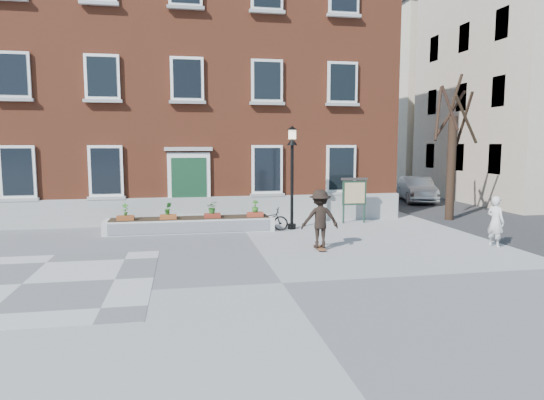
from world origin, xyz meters
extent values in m
plane|color=gray|center=(0.00, 0.00, 0.00)|extent=(100.00, 100.00, 0.00)
cube|color=#5E5E61|center=(-6.00, 1.00, 0.01)|extent=(6.00, 6.00, 0.01)
imported|color=black|center=(0.83, 6.94, 0.43)|extent=(1.74, 1.08, 0.86)
imported|color=#ACAEB1|center=(10.67, 14.23, 0.71)|extent=(2.57, 4.55, 1.42)
imported|color=silver|center=(7.45, 2.70, 0.81)|extent=(0.54, 0.68, 1.62)
cube|color=brown|center=(-2.00, 14.00, 6.00)|extent=(18.00, 10.00, 12.00)
cube|color=#9FA09B|center=(-2.00, 8.88, 0.55)|extent=(18.00, 0.24, 1.10)
cube|color=#A4A59F|center=(-2.00, 8.75, 0.10)|extent=(2.60, 0.80, 0.20)
cube|color=#A1A19C|center=(-2.00, 8.90, 0.30)|extent=(2.20, 0.50, 0.20)
cube|color=white|center=(-2.00, 8.92, 1.65)|extent=(1.70, 0.12, 2.50)
cube|color=#153C23|center=(-2.00, 8.87, 1.55)|extent=(1.40, 0.06, 2.30)
cube|color=#A9A9A4|center=(-2.00, 8.88, 3.05)|extent=(1.90, 0.25, 0.15)
cube|color=white|center=(-8.40, 8.90, 2.20)|extent=(1.30, 0.10, 2.00)
cube|color=black|center=(-8.40, 8.85, 2.20)|extent=(1.08, 0.04, 1.78)
cube|color=#A4A49F|center=(-8.40, 8.84, 1.14)|extent=(1.44, 0.20, 0.12)
cube|color=silver|center=(-8.40, 8.90, 5.80)|extent=(1.30, 0.10, 1.70)
cube|color=black|center=(-8.40, 8.85, 5.80)|extent=(1.08, 0.04, 1.48)
cube|color=#9FA09B|center=(-8.40, 8.84, 4.89)|extent=(1.44, 0.20, 0.12)
cube|color=white|center=(-5.20, 8.90, 2.20)|extent=(1.30, 0.10, 2.00)
cube|color=black|center=(-5.20, 8.85, 2.20)|extent=(1.08, 0.04, 1.78)
cube|color=#A9A9A3|center=(-5.20, 8.84, 1.14)|extent=(1.44, 0.20, 0.12)
cube|color=white|center=(-5.20, 8.90, 5.80)|extent=(1.30, 0.10, 1.70)
cube|color=black|center=(-5.20, 8.85, 5.80)|extent=(1.08, 0.04, 1.48)
cube|color=#A7A7A1|center=(-5.20, 8.84, 4.89)|extent=(1.44, 0.20, 0.12)
cube|color=#ABACA6|center=(-5.20, 8.84, 8.49)|extent=(1.44, 0.20, 0.12)
cube|color=white|center=(-2.00, 8.90, 5.80)|extent=(1.30, 0.10, 1.70)
cube|color=black|center=(-2.00, 8.85, 5.80)|extent=(1.08, 0.04, 1.48)
cube|color=gray|center=(-2.00, 8.84, 4.89)|extent=(1.44, 0.20, 0.12)
cube|color=gray|center=(-2.00, 8.84, 8.49)|extent=(1.44, 0.20, 0.12)
cube|color=white|center=(1.20, 8.90, 2.20)|extent=(1.30, 0.10, 2.00)
cube|color=black|center=(1.20, 8.85, 2.20)|extent=(1.08, 0.04, 1.78)
cube|color=gray|center=(1.20, 8.84, 1.14)|extent=(1.44, 0.20, 0.12)
cube|color=silver|center=(1.20, 8.90, 5.80)|extent=(1.30, 0.10, 1.70)
cube|color=black|center=(1.20, 8.85, 5.80)|extent=(1.08, 0.04, 1.48)
cube|color=#9B9B96|center=(1.20, 8.84, 4.89)|extent=(1.44, 0.20, 0.12)
cube|color=#A6A5A0|center=(1.20, 8.84, 8.49)|extent=(1.44, 0.20, 0.12)
cube|color=white|center=(4.40, 8.90, 2.20)|extent=(1.30, 0.10, 2.00)
cube|color=black|center=(4.40, 8.85, 2.20)|extent=(1.08, 0.04, 1.78)
cube|color=#A6A6A1|center=(4.40, 8.84, 1.14)|extent=(1.44, 0.20, 0.12)
cube|color=silver|center=(4.40, 8.90, 5.80)|extent=(1.30, 0.10, 1.70)
cube|color=black|center=(4.40, 8.85, 5.80)|extent=(1.08, 0.04, 1.48)
cube|color=#959591|center=(4.40, 8.84, 4.89)|extent=(1.44, 0.20, 0.12)
cube|color=#ACACA7|center=(4.40, 8.84, 8.49)|extent=(1.44, 0.20, 0.12)
cube|color=silver|center=(-2.00, 7.20, 0.25)|extent=(6.20, 1.10, 0.50)
cube|color=#B3B3B3|center=(-2.00, 6.64, 0.25)|extent=(5.80, 0.02, 0.40)
cube|color=black|center=(-2.00, 7.20, 0.50)|extent=(5.80, 0.90, 0.06)
cube|color=brown|center=(-4.30, 6.95, 0.60)|extent=(0.60, 0.25, 0.20)
imported|color=#2D6F21|center=(-4.30, 6.95, 0.92)|extent=(0.24, 0.24, 0.45)
cube|color=brown|center=(-2.80, 6.95, 0.60)|extent=(0.60, 0.25, 0.20)
imported|color=#26671E|center=(-2.80, 6.95, 0.92)|extent=(0.25, 0.25, 0.45)
cube|color=maroon|center=(-1.20, 6.95, 0.60)|extent=(0.60, 0.25, 0.20)
imported|color=#235C1B|center=(-1.20, 6.95, 0.92)|extent=(0.40, 0.40, 0.45)
cube|color=#973621|center=(0.40, 6.95, 0.60)|extent=(0.60, 0.25, 0.20)
imported|color=#2D661E|center=(0.40, 6.95, 0.92)|extent=(0.25, 0.25, 0.45)
cylinder|color=#322116|center=(9.00, 8.00, 2.20)|extent=(0.36, 0.36, 4.40)
cylinder|color=black|center=(9.51, 8.00, 4.29)|extent=(0.12, 1.12, 2.23)
cylinder|color=#311F15|center=(9.17, 8.52, 4.55)|extent=(1.18, 0.49, 1.97)
cylinder|color=#311F15|center=(8.51, 8.36, 4.55)|extent=(0.88, 1.14, 2.35)
cylinder|color=black|center=(8.70, 7.78, 4.73)|extent=(0.60, 0.77, 1.90)
cylinder|color=black|center=(9.20, 7.37, 4.24)|extent=(1.39, 0.55, 1.95)
cylinder|color=#312116|center=(9.16, 8.13, 5.37)|extent=(0.43, 0.48, 1.58)
cube|color=#333335|center=(12.00, 18.00, 0.00)|extent=(8.00, 36.00, 0.01)
cube|color=beige|center=(18.00, 14.00, 7.00)|extent=(10.00, 11.00, 14.00)
cube|color=beige|center=(18.00, 26.00, 6.50)|extent=(10.00, 11.00, 13.00)
cube|color=#3A3432|center=(18.00, 26.00, 13.25)|extent=(10.40, 11.40, 0.50)
cube|color=black|center=(13.04, 10.80, 2.50)|extent=(0.08, 1.00, 1.50)
cube|color=black|center=(13.04, 14.00, 2.50)|extent=(0.08, 1.00, 1.50)
cube|color=black|center=(13.04, 17.20, 2.50)|extent=(0.08, 1.00, 1.50)
cube|color=black|center=(13.04, 10.80, 5.80)|extent=(0.08, 1.00, 1.50)
cube|color=black|center=(13.04, 14.00, 5.80)|extent=(0.08, 1.00, 1.50)
cube|color=black|center=(13.04, 17.20, 5.80)|extent=(0.08, 1.00, 1.50)
cube|color=black|center=(13.04, 10.80, 9.00)|extent=(0.08, 1.00, 1.50)
cube|color=black|center=(13.04, 14.00, 9.00)|extent=(0.08, 1.00, 1.50)
cube|color=black|center=(13.04, 17.20, 9.00)|extent=(0.08, 1.00, 1.50)
cylinder|color=black|center=(1.84, 7.05, 0.10)|extent=(0.32, 0.32, 0.20)
cylinder|color=black|center=(1.84, 7.05, 1.60)|extent=(0.12, 0.12, 3.20)
cone|color=black|center=(1.84, 7.05, 3.35)|extent=(0.40, 0.40, 0.30)
cube|color=beige|center=(1.84, 7.05, 3.60)|extent=(0.24, 0.24, 0.34)
cone|color=black|center=(1.84, 7.05, 3.85)|extent=(0.40, 0.40, 0.16)
cylinder|color=#193225|center=(4.22, 7.95, 0.90)|extent=(0.08, 0.08, 1.80)
cylinder|color=#172F23|center=(5.12, 7.95, 0.90)|extent=(0.08, 0.08, 1.80)
cube|color=#193323|center=(4.67, 7.95, 1.25)|extent=(1.00, 0.10, 1.00)
cube|color=beige|center=(4.67, 7.89, 1.25)|extent=(0.85, 0.02, 0.85)
cube|color=#36312F|center=(4.67, 7.95, 1.82)|extent=(1.10, 0.16, 0.10)
cube|color=brown|center=(1.88, 3.32, 0.06)|extent=(0.22, 0.78, 0.03)
cylinder|color=black|center=(1.79, 3.04, 0.03)|extent=(0.03, 0.05, 0.05)
cylinder|color=black|center=(1.97, 3.04, 0.03)|extent=(0.03, 0.05, 0.05)
cylinder|color=black|center=(1.79, 3.60, 0.03)|extent=(0.03, 0.05, 0.05)
cylinder|color=black|center=(1.97, 3.60, 0.03)|extent=(0.03, 0.05, 0.05)
imported|color=black|center=(1.88, 3.32, 0.97)|extent=(1.20, 0.74, 1.79)
camera|label=1|loc=(-2.25, -10.88, 3.27)|focal=32.00mm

